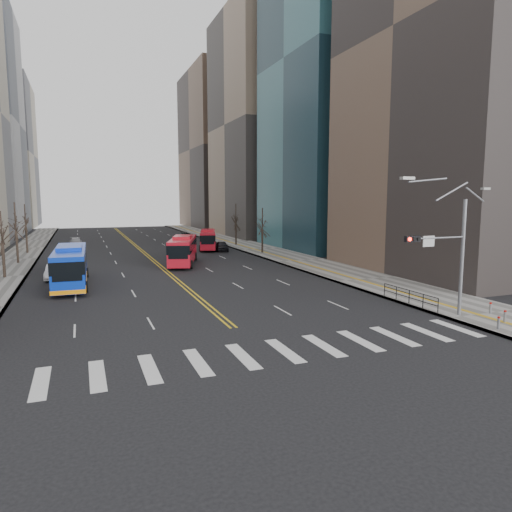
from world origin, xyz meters
The scene contains 17 objects.
ground centered at (0.00, 0.00, 0.00)m, with size 220.00×220.00×0.00m, color black.
sidewalk_right centered at (17.50, 45.00, 0.07)m, with size 7.00×130.00×0.15m, color slate.
sidewalk_left centered at (-16.50, 45.00, 0.07)m, with size 5.00×130.00×0.15m, color slate.
crosswalk centered at (0.00, 0.00, 0.01)m, with size 26.70×4.00×0.01m.
centerline centered at (0.00, 55.00, 0.01)m, with size 0.55×100.00×0.01m.
office_towers centered at (0.12, 68.51, 23.92)m, with size 83.00×134.00×58.00m.
signal_mast centered at (13.77, 2.00, 4.86)m, with size 5.37×0.37×9.39m.
pedestrian_railing centered at (14.30, 6.00, 0.82)m, with size 0.06×6.06×1.02m.
bollards centered at (16.27, -0.17, 0.55)m, with size 2.87×3.17×0.78m.
street_trees centered at (-7.18, 34.55, 4.87)m, with size 35.20×47.20×7.60m.
blue_bus centered at (-9.69, 23.92, 1.94)m, with size 3.17×12.82×3.70m.
red_bus_near centered at (2.89, 33.35, 1.96)m, with size 5.80×11.37×3.52m.
red_bus_far centered at (10.02, 48.08, 1.78)m, with size 4.89×10.18×3.18m.
car_white centered at (-11.23, 27.84, 0.74)m, with size 1.57×4.49×1.48m, color white.
car_dark_mid centered at (11.42, 45.13, 0.74)m, with size 1.75×4.36×1.49m, color black.
car_silver centered at (-9.51, 60.05, 0.71)m, with size 1.98×4.87×1.41m, color gray.
car_dark_far centered at (11.32, 70.52, 0.53)m, with size 1.76×3.81×1.06m, color black.
Camera 1 is at (-8.70, -21.33, 8.10)m, focal length 32.00 mm.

